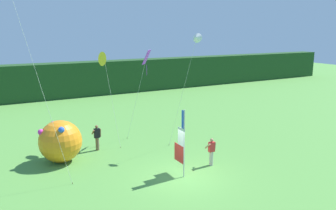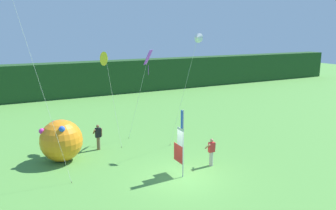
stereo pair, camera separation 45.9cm
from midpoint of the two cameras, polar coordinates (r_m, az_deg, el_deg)
name	(u,v)px [view 2 (the right image)]	position (r m, az deg, el deg)	size (l,w,h in m)	color
ground_plane	(181,177)	(18.54, 2.91, -12.00)	(120.00, 120.00, 0.00)	#518E3D
distant_treeline	(75,79)	(41.07, -15.00, 4.15)	(80.00, 2.40, 3.97)	#1E421E
banner_flag	(180,144)	(18.18, 2.82, -6.49)	(0.06, 1.03, 3.69)	#B7B7BC
person_near_banner	(211,151)	(19.86, 7.93, -7.69)	(0.55, 0.48, 1.63)	#B7B2A3
person_mid_field	(98,136)	(22.62, -11.04, -5.17)	(0.55, 0.48, 1.69)	brown
inflatable_balloon	(61,140)	(21.18, -16.84, -5.70)	(2.50, 2.50, 2.50)	orange
kite_purple_diamond_1	(148,60)	(23.78, -2.87, 7.56)	(1.84, 0.95, 6.31)	brown
kite_white_delta_2	(198,39)	(21.56, 5.60, 11.01)	(1.60, 1.60, 7.51)	brown
kite_yellow_delta_3	(106,59)	(22.84, -9.80, 7.61)	(0.80, 1.81, 6.29)	brown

